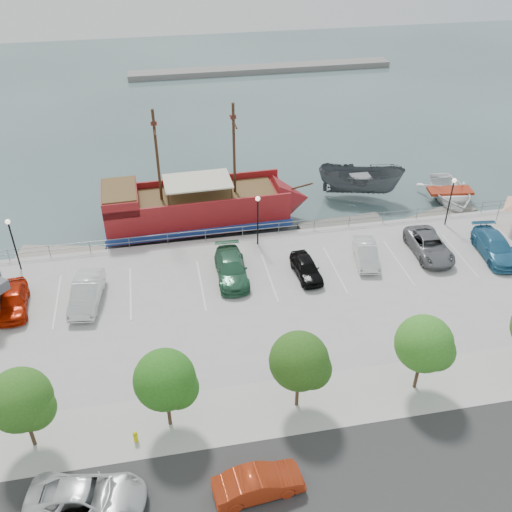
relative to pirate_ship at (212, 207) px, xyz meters
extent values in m
plane|color=#344748|center=(2.99, -11.55, -1.89)|extent=(160.00, 160.00, 0.00)
cube|color=#2F2F2F|center=(2.99, -27.55, -0.88)|extent=(100.00, 8.00, 0.04)
cube|color=#B4B1AB|center=(2.99, -21.55, -0.87)|extent=(100.00, 4.00, 0.05)
cylinder|color=slate|center=(2.99, -3.75, 0.06)|extent=(50.00, 0.06, 0.06)
cylinder|color=slate|center=(2.99, -3.75, -0.34)|extent=(50.00, 0.06, 0.06)
cube|color=slate|center=(12.99, 43.45, -1.49)|extent=(40.00, 3.00, 0.80)
cube|color=maroon|center=(-1.29, -0.04, -0.09)|extent=(15.29, 5.18, 2.46)
cube|color=navy|center=(-1.29, -0.04, -0.89)|extent=(15.58, 5.47, 0.57)
cone|color=maroon|center=(7.04, 0.21, -0.09)|extent=(3.16, 4.63, 4.55)
cube|color=maroon|center=(-7.44, -0.22, 1.81)|extent=(2.98, 4.82, 1.33)
cube|color=brown|center=(-7.44, -0.22, 2.52)|extent=(2.78, 4.43, 0.11)
cube|color=brown|center=(-0.82, -0.02, 1.19)|extent=(12.43, 4.53, 0.14)
cube|color=maroon|center=(-1.36, 2.23, 1.47)|extent=(15.15, 0.63, 0.66)
cube|color=maroon|center=(-1.22, -2.31, 1.47)|extent=(15.15, 0.63, 0.66)
cylinder|color=#382111|center=(2.02, 0.06, 5.03)|extent=(0.23, 0.23, 7.77)
cylinder|color=#382111|center=(-4.13, -0.12, 5.03)|extent=(0.23, 0.23, 7.77)
cylinder|color=#382111|center=(2.02, 0.06, 7.39)|extent=(0.22, 2.84, 0.13)
cylinder|color=#382111|center=(-4.13, -0.12, 7.39)|extent=(0.22, 2.84, 0.13)
cube|color=beige|center=(-1.10, -0.03, 2.56)|extent=(5.60, 3.76, 0.11)
cylinder|color=#382111|center=(7.70, 0.23, 1.05)|extent=(2.36, 0.22, 0.56)
imported|color=#444A4E|center=(14.15, 2.54, -0.38)|extent=(8.35, 5.52, 3.02)
imported|color=white|center=(22.12, 0.28, -1.17)|extent=(5.78, 7.50, 1.44)
cube|color=gray|center=(-12.49, -2.35, -1.69)|extent=(7.08, 3.36, 0.39)
cube|color=slate|center=(10.88, -2.35, -1.68)|extent=(7.51, 2.66, 0.42)
cube|color=slate|center=(20.17, -2.35, -1.69)|extent=(7.02, 3.96, 0.39)
cylinder|color=slate|center=(23.31, -5.60, 0.13)|extent=(0.07, 0.07, 2.03)
imported|color=silver|center=(-9.07, -25.72, -0.12)|extent=(5.86, 3.47, 1.53)
imported|color=#AE3012|center=(-1.13, -26.43, -0.17)|extent=(4.47, 1.95, 1.43)
cylinder|color=#CBC801|center=(-6.83, -22.35, -0.60)|extent=(0.23, 0.23, 0.57)
sphere|color=#CBC801|center=(-6.83, -22.35, -0.29)|extent=(0.25, 0.25, 0.25)
cylinder|color=black|center=(-15.01, -5.05, 1.11)|extent=(0.12, 0.12, 4.00)
sphere|color=#FFF2CC|center=(-15.01, -5.05, 3.21)|extent=(0.36, 0.36, 0.36)
cylinder|color=black|center=(2.99, -5.05, 1.11)|extent=(0.12, 0.12, 4.00)
sphere|color=#FFF2CC|center=(2.99, -5.05, 3.21)|extent=(0.36, 0.36, 0.36)
cylinder|color=black|center=(18.99, -5.05, 1.11)|extent=(0.12, 0.12, 4.00)
sphere|color=#FFF2CC|center=(18.99, -5.05, 3.21)|extent=(0.36, 0.36, 0.36)
cylinder|color=#473321|center=(-12.01, -21.55, 0.21)|extent=(0.20, 0.20, 2.20)
sphere|color=#285417|center=(-12.01, -21.55, 2.51)|extent=(3.20, 3.20, 3.20)
sphere|color=#285417|center=(-11.41, -21.85, 2.11)|extent=(2.20, 2.20, 2.20)
cylinder|color=#473321|center=(-5.01, -21.55, 0.21)|extent=(0.20, 0.20, 2.20)
sphere|color=#235916|center=(-5.01, -21.55, 2.51)|extent=(3.20, 3.20, 3.20)
sphere|color=#235916|center=(-4.41, -21.85, 2.11)|extent=(2.20, 2.20, 2.20)
cylinder|color=#473321|center=(1.99, -21.55, 0.21)|extent=(0.20, 0.20, 2.20)
sphere|color=#254B14|center=(1.99, -21.55, 2.51)|extent=(3.20, 3.20, 3.20)
sphere|color=#254B14|center=(2.59, -21.85, 2.11)|extent=(2.20, 2.20, 2.20)
cylinder|color=#473321|center=(8.99, -21.55, 0.21)|extent=(0.20, 0.20, 2.20)
sphere|color=#2F6C1E|center=(8.99, -21.55, 2.51)|extent=(3.20, 3.20, 3.20)
sphere|color=#2F6C1E|center=(9.59, -21.85, 2.11)|extent=(2.20, 2.20, 2.20)
imported|color=#B61D04|center=(-14.69, -9.86, -0.12)|extent=(2.18, 4.63, 1.53)
imported|color=silver|center=(-9.87, -10.07, -0.07)|extent=(2.38, 5.17, 1.64)
imported|color=#2A5E40|center=(0.27, -9.01, -0.11)|extent=(2.28, 5.37, 1.55)
imported|color=black|center=(5.66, -9.85, -0.20)|extent=(1.88, 4.11, 1.37)
imported|color=silver|center=(10.58, -8.91, -0.19)|extent=(2.26, 4.45, 1.40)
imported|color=slate|center=(15.68, -8.89, -0.14)|extent=(2.66, 5.45, 1.49)
imported|color=teal|center=(20.53, -10.05, -0.10)|extent=(2.76, 5.61, 1.57)
camera|label=1|loc=(-4.28, -42.26, 23.92)|focal=40.00mm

